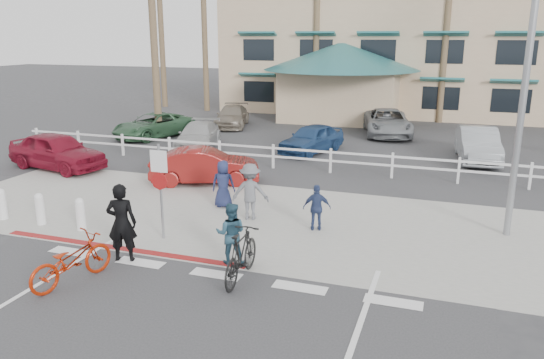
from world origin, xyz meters
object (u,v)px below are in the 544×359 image
at_px(sign_post, 161,187).
at_px(bike_red, 71,260).
at_px(car_red_compact, 57,151).
at_px(car_white_sedan, 205,166).
at_px(bike_black, 241,255).

relative_size(sign_post, bike_red, 1.42).
distance_m(bike_red, car_red_compact, 11.20).
distance_m(sign_post, car_white_sedan, 5.60).
relative_size(bike_red, car_white_sedan, 0.52).
height_order(car_white_sedan, car_red_compact, car_red_compact).
bearing_deg(bike_black, car_red_compact, -34.50).
bearing_deg(bike_red, bike_black, -142.51).
xyz_separation_m(car_white_sedan, car_red_compact, (-6.64, -0.01, 0.10)).
bearing_deg(bike_red, car_white_sedan, -68.27).
distance_m(bike_red, bike_black, 3.74).
height_order(sign_post, car_red_compact, sign_post).
bearing_deg(bike_black, bike_red, 19.46).
relative_size(sign_post, car_white_sedan, 0.73).
bearing_deg(car_red_compact, car_white_sedan, -78.91).
xyz_separation_m(bike_black, car_white_sedan, (-4.30, 7.00, 0.06)).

